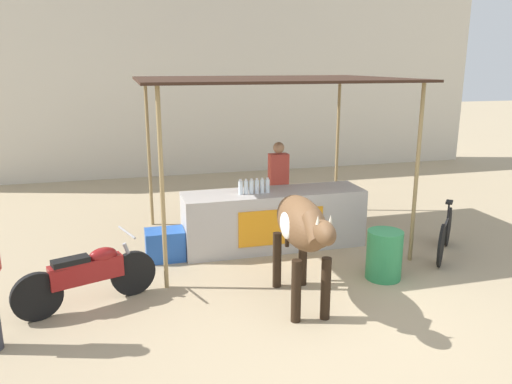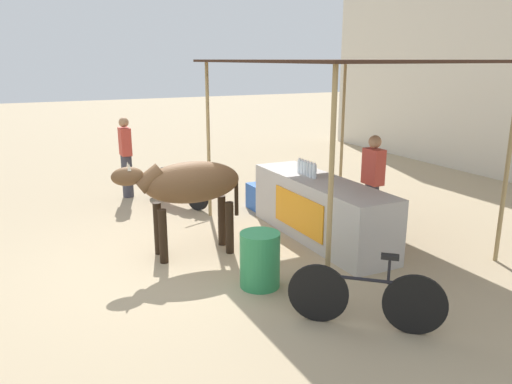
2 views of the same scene
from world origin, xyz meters
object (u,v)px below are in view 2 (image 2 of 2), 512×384
object	(u,v)px
bicycle_leaning	(366,297)
passerby_on_street	(126,157)
stall_counter	(320,209)
cooler_box	(263,197)
cow	(188,186)
water_barrel	(260,260)
motorcycle_parked	(178,183)
vendor_behind_counter	(372,186)

from	to	relation	value
bicycle_leaning	passerby_on_street	xyz separation A→B (m)	(-6.38, -1.12, 0.50)
stall_counter	cooler_box	size ratio (longest dim) A/B	5.00
stall_counter	cow	size ratio (longest dim) A/B	1.63
cow	passerby_on_street	size ratio (longest dim) A/B	1.11
stall_counter	water_barrel	size ratio (longest dim) A/B	4.24
motorcycle_parked	passerby_on_street	size ratio (longest dim) A/B	1.04
stall_counter	motorcycle_parked	xyz separation A→B (m)	(-2.87, -1.43, -0.05)
motorcycle_parked	cooler_box	bearing A→B (deg)	51.45
cooler_box	bicycle_leaning	xyz separation A→B (m)	(4.34, -0.99, 0.11)
stall_counter	vendor_behind_counter	bearing A→B (deg)	67.30
cow	passerby_on_street	xyz separation A→B (m)	(-3.57, -0.13, -0.18)
stall_counter	passerby_on_street	xyz separation A→B (m)	(-3.85, -2.20, 0.37)
cooler_box	passerby_on_street	xyz separation A→B (m)	(-2.04, -2.10, 0.61)
vendor_behind_counter	passerby_on_street	world-z (taller)	same
vendor_behind_counter	water_barrel	world-z (taller)	vendor_behind_counter
water_barrel	passerby_on_street	world-z (taller)	passerby_on_street
vendor_behind_counter	stall_counter	bearing A→B (deg)	-112.70
vendor_behind_counter	water_barrel	distance (m)	2.58
stall_counter	vendor_behind_counter	distance (m)	0.90
motorcycle_parked	bicycle_leaning	bearing A→B (deg)	3.64
passerby_on_street	bicycle_leaning	bearing A→B (deg)	9.93
cooler_box	passerby_on_street	size ratio (longest dim) A/B	0.36
vendor_behind_counter	cow	world-z (taller)	vendor_behind_counter
water_barrel	motorcycle_parked	size ratio (longest dim) A/B	0.41
vendor_behind_counter	water_barrel	xyz separation A→B (m)	(0.82, -2.39, -0.50)
cow	cooler_box	bearing A→B (deg)	127.70
vendor_behind_counter	bicycle_leaning	world-z (taller)	vendor_behind_counter
water_barrel	passerby_on_street	size ratio (longest dim) A/B	0.43
water_barrel	motorcycle_parked	bearing A→B (deg)	177.00
cow	motorcycle_parked	distance (m)	2.74
stall_counter	vendor_behind_counter	xyz separation A→B (m)	(0.31, 0.75, 0.37)
stall_counter	water_barrel	bearing A→B (deg)	-55.16
bicycle_leaning	passerby_on_street	bearing A→B (deg)	-170.07
stall_counter	motorcycle_parked	bearing A→B (deg)	-153.56
cooler_box	passerby_on_street	bearing A→B (deg)	-134.13
passerby_on_street	stall_counter	bearing A→B (deg)	29.75
vendor_behind_counter	cow	distance (m)	2.90
vendor_behind_counter	motorcycle_parked	xyz separation A→B (m)	(-3.18, -2.18, -0.42)
cow	stall_counter	bearing A→B (deg)	82.27
vendor_behind_counter	cooler_box	size ratio (longest dim) A/B	2.75
water_barrel	motorcycle_parked	xyz separation A→B (m)	(-4.01, 0.21, 0.07)
bicycle_leaning	vendor_behind_counter	bearing A→B (deg)	140.35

